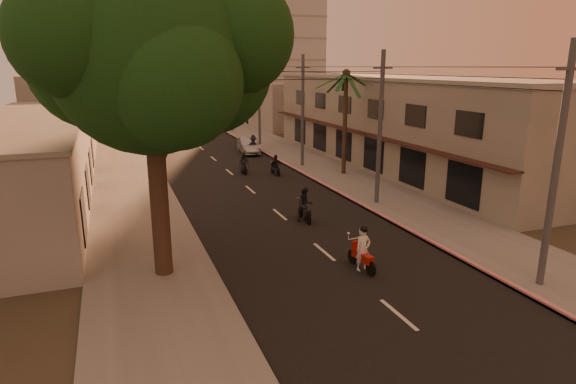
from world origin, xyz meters
name	(u,v)px	position (x,y,z in m)	size (l,w,h in m)	color
ground	(344,269)	(0.00, 0.00, 0.00)	(160.00, 160.00, 0.00)	#383023
road	(229,172)	(0.00, 20.00, 0.01)	(10.00, 140.00, 0.02)	black
sidewalk_right	(317,165)	(7.50, 20.00, 0.06)	(5.00, 140.00, 0.12)	slate
sidewalk_left	(130,179)	(-7.50, 20.00, 0.06)	(5.00, 140.00, 0.12)	slate
curb_stripe	(314,179)	(5.10, 15.00, 0.10)	(0.20, 60.00, 0.20)	red
shophouse_row	(398,121)	(13.95, 18.00, 3.65)	(8.80, 34.20, 7.30)	gray
left_building	(11,167)	(-13.98, 14.00, 2.60)	(8.20, 24.20, 5.20)	gray
distant_tower	(274,26)	(16.00, 56.00, 14.00)	(12.10, 12.10, 28.00)	#B7B5B2
broadleaf_tree	(160,55)	(-6.61, 2.14, 8.48)	(9.60, 8.70, 12.10)	black
palm_tree	(346,79)	(8.00, 16.00, 7.15)	(5.00, 5.00, 8.20)	black
utility_poles	(303,86)	(6.20, 20.00, 6.54)	(1.20, 48.26, 9.00)	#38383A
filler_right	(287,105)	(14.00, 45.00, 3.00)	(8.00, 14.00, 6.00)	gray
filler_left_near	(48,131)	(-14.00, 34.00, 2.20)	(8.00, 14.00, 4.40)	gray
filler_left_far	(62,103)	(-14.00, 52.00, 3.50)	(8.00, 14.00, 7.00)	gray
scooter_red	(363,250)	(0.65, -0.30, 0.85)	(0.78, 1.97, 1.94)	black
scooter_mid_a	(305,206)	(0.89, 6.46, 0.86)	(0.97, 1.95, 1.91)	black
scooter_mid_b	(276,166)	(3.08, 17.70, 0.72)	(0.95, 1.62, 1.59)	black
scooter_far_a	(244,164)	(0.95, 19.11, 0.77)	(0.91, 1.73, 1.70)	black
scooter_far_b	(253,146)	(3.81, 26.26, 0.89)	(1.29, 1.99, 1.96)	black
parked_car	(249,146)	(3.74, 27.63, 0.75)	(2.05, 4.67, 1.49)	#989BA0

